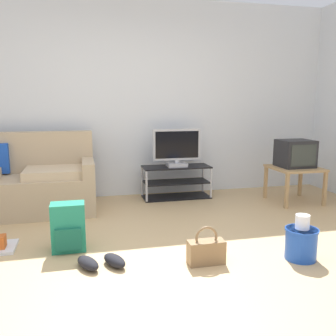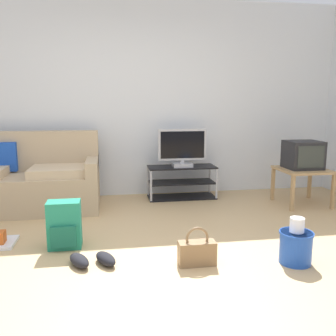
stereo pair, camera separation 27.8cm
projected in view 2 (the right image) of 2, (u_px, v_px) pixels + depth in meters
The scene contains 11 objects.
ground_plane at pixel (150, 268), 2.94m from camera, with size 9.00×9.80×0.02m, color tan.
wall_back at pixel (129, 99), 5.08m from camera, with size 9.00×0.10×2.70m, color silver.
couch at pixel (21, 181), 4.49m from camera, with size 1.88×0.83×0.95m.
tv_stand at pixel (182, 182), 5.05m from camera, with size 0.93×0.38×0.44m.
flat_tv at pixel (182, 148), 4.95m from camera, with size 0.66×0.22×0.51m.
side_table at pixel (302, 173), 4.69m from camera, with size 0.60×0.60×0.47m.
crt_tv at pixel (303, 155), 4.67m from camera, with size 0.43×0.38×0.35m.
backpack at pixel (64, 225), 3.31m from camera, with size 0.29×0.26×0.43m.
handbag at pixel (197, 252), 2.97m from camera, with size 0.30×0.13×0.32m.
cleaning_bucket at pixel (296, 245), 2.99m from camera, with size 0.27×0.27×0.39m.
sneakers_pair at pixel (93, 260), 2.97m from camera, with size 0.44×0.29×0.09m.
Camera 2 is at (-0.30, -2.74, 1.31)m, focal length 39.05 mm.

